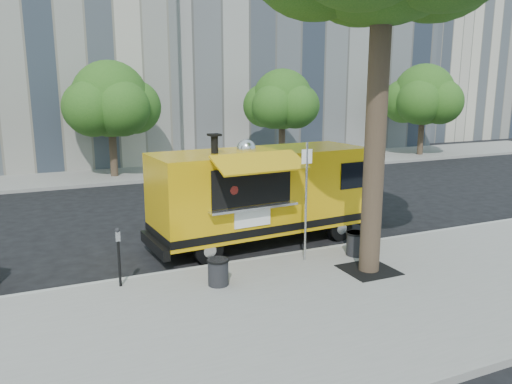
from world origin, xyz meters
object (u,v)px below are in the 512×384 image
at_px(far_tree_c, 282,100).
at_px(far_tree_d, 424,95).
at_px(sign_post, 306,195).
at_px(trash_bin_right, 356,243).
at_px(food_truck, 261,192).
at_px(parking_meter, 119,250).
at_px(trash_bin_left, 218,271).
at_px(far_tree_b, 110,99).

distance_m(far_tree_c, far_tree_d, 10.00).
distance_m(sign_post, trash_bin_right, 1.96).
bearing_deg(food_truck, far_tree_c, 56.09).
height_order(far_tree_c, far_tree_d, far_tree_d).
bearing_deg(far_tree_d, parking_meter, -146.40).
bearing_deg(trash_bin_left, far_tree_c, 58.29).
xyz_separation_m(far_tree_b, trash_bin_left, (-0.00, -14.87, -3.36)).
height_order(far_tree_b, far_tree_c, far_tree_b).
bearing_deg(trash_bin_left, sign_post, 13.58).
relative_size(far_tree_b, food_truck, 0.83).
relative_size(far_tree_c, trash_bin_right, 8.44).
distance_m(sign_post, food_truck, 2.16).
relative_size(food_truck, trash_bin_left, 11.18).
relative_size(far_tree_c, sign_post, 1.74).
distance_m(food_truck, trash_bin_right, 3.03).
distance_m(parking_meter, trash_bin_right, 5.98).
height_order(far_tree_b, food_truck, far_tree_b).
relative_size(far_tree_b, far_tree_d, 0.97).
relative_size(far_tree_c, parking_meter, 3.90).
distance_m(far_tree_d, parking_meter, 25.38).
relative_size(parking_meter, trash_bin_left, 2.24).
distance_m(far_tree_c, trash_bin_right, 15.38).
xyz_separation_m(sign_post, trash_bin_right, (1.39, -0.21, -1.37)).
xyz_separation_m(sign_post, parking_meter, (-4.55, 0.20, -0.87)).
bearing_deg(sign_post, far_tree_d, 40.70).
relative_size(sign_post, trash_bin_left, 5.03).
bearing_deg(far_tree_d, trash_bin_left, -142.15).
xyz_separation_m(far_tree_d, trash_bin_left, (-19.00, -14.77, -3.42)).
bearing_deg(food_truck, parking_meter, -160.30).
bearing_deg(trash_bin_right, far_tree_c, 70.34).
height_order(far_tree_d, food_truck, far_tree_d).
relative_size(trash_bin_left, trash_bin_right, 0.97).
relative_size(far_tree_d, food_truck, 0.85).
bearing_deg(parking_meter, trash_bin_right, -3.95).
xyz_separation_m(far_tree_c, trash_bin_right, (-5.06, -14.16, -3.24)).
relative_size(far_tree_d, trash_bin_right, 9.15).
bearing_deg(trash_bin_right, parking_meter, 176.05).
distance_m(far_tree_b, far_tree_d, 19.00).
height_order(parking_meter, food_truck, food_truck).
distance_m(far_tree_d, trash_bin_left, 24.31).
distance_m(far_tree_c, trash_bin_left, 17.43).
bearing_deg(far_tree_b, trash_bin_left, -90.00).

